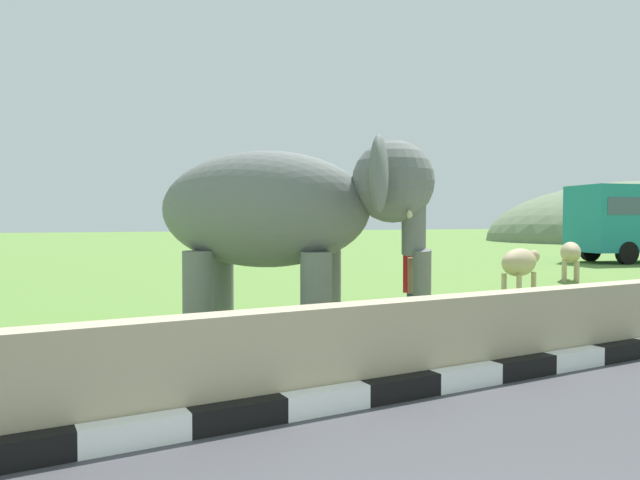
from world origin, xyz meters
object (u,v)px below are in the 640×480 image
object	(u,v)px
cow_near	(520,263)
cow_mid	(570,253)
elephant	(289,213)
person_handler	(413,284)

from	to	relation	value
cow_near	cow_mid	world-z (taller)	same
elephant	person_handler	bearing A→B (deg)	-22.35
elephant	person_handler	size ratio (longest dim) A/B	2.37
cow_near	cow_mid	size ratio (longest dim) A/B	1.12
person_handler	cow_near	size ratio (longest dim) A/B	0.87
elephant	person_handler	world-z (taller)	elephant
cow_mid	elephant	bearing A→B (deg)	-158.71
elephant	cow_near	distance (m)	7.58
person_handler	cow_near	world-z (taller)	person_handler
elephant	cow_near	size ratio (longest dim) A/B	2.05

